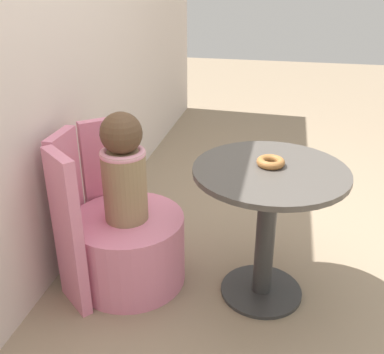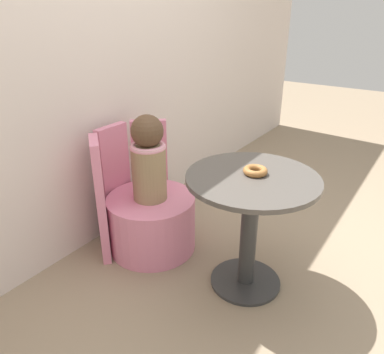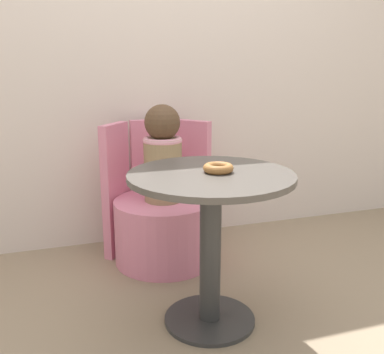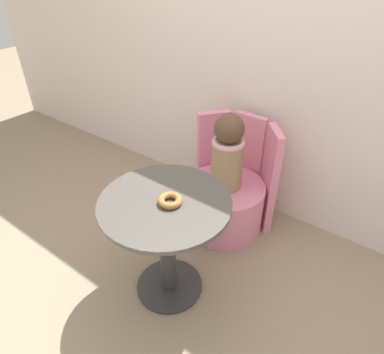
% 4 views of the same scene
% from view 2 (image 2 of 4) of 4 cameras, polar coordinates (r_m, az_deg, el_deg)
% --- Properties ---
extents(ground_plane, '(12.00, 12.00, 0.00)m').
position_cam_2_polar(ground_plane, '(2.23, 9.62, -15.94)').
color(ground_plane, gray).
extents(back_wall, '(6.00, 0.06, 2.40)m').
position_cam_2_polar(back_wall, '(2.38, -14.66, 18.25)').
color(back_wall, silver).
rests_on(back_wall, ground_plane).
extents(round_table, '(0.68, 0.68, 0.67)m').
position_cam_2_polar(round_table, '(1.97, 8.90, -4.93)').
color(round_table, '#333333').
rests_on(round_table, ground_plane).
extents(tub_chair, '(0.55, 0.55, 0.36)m').
position_cam_2_polar(tub_chair, '(2.41, -6.14, -6.92)').
color(tub_chair, pink).
rests_on(tub_chair, ground_plane).
extents(booth_backrest, '(0.65, 0.24, 0.77)m').
position_cam_2_polar(booth_backrest, '(2.45, -10.43, -1.20)').
color(booth_backrest, pink).
rests_on(booth_backrest, ground_plane).
extents(child_figure, '(0.21, 0.21, 0.52)m').
position_cam_2_polar(child_figure, '(2.21, -6.65, 2.79)').
color(child_figure, '#937A56').
rests_on(child_figure, tub_chair).
extents(donut, '(0.12, 0.12, 0.03)m').
position_cam_2_polar(donut, '(1.90, 9.62, 0.94)').
color(donut, '#9E6633').
rests_on(donut, round_table).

